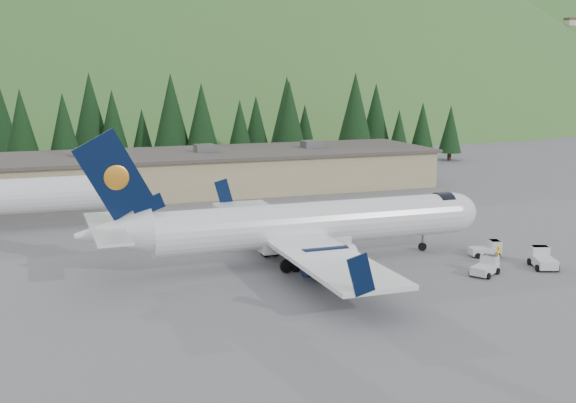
{
  "coord_description": "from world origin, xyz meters",
  "views": [
    {
      "loc": [
        -21.57,
        -53.81,
        15.55
      ],
      "look_at": [
        0.0,
        6.0,
        4.0
      ],
      "focal_mm": 45.0,
      "sensor_mm": 36.0,
      "label": 1
    }
  ],
  "objects_px": {
    "baggage_tug_a": "(486,267)",
    "ramp_worker": "(498,256)",
    "baggage_tug_b": "(488,249)",
    "airliner": "(301,226)",
    "baggage_tug_c": "(542,259)",
    "terminal_building": "(167,173)"
  },
  "relations": [
    {
      "from": "airliner",
      "to": "baggage_tug_c",
      "type": "relative_size",
      "value": 10.49
    },
    {
      "from": "baggage_tug_a",
      "to": "baggage_tug_b",
      "type": "bearing_deg",
      "value": 22.37
    },
    {
      "from": "baggage_tug_c",
      "to": "terminal_building",
      "type": "xyz_separation_m",
      "value": [
        -21.65,
        46.02,
        1.92
      ]
    },
    {
      "from": "airliner",
      "to": "ramp_worker",
      "type": "xyz_separation_m",
      "value": [
        14.52,
        -6.45,
        -2.22
      ]
    },
    {
      "from": "baggage_tug_a",
      "to": "baggage_tug_c",
      "type": "bearing_deg",
      "value": -29.04
    },
    {
      "from": "baggage_tug_b",
      "to": "ramp_worker",
      "type": "distance_m",
      "value": 3.11
    },
    {
      "from": "airliner",
      "to": "ramp_worker",
      "type": "distance_m",
      "value": 16.05
    },
    {
      "from": "baggage_tug_a",
      "to": "ramp_worker",
      "type": "distance_m",
      "value": 2.97
    },
    {
      "from": "baggage_tug_c",
      "to": "ramp_worker",
      "type": "bearing_deg",
      "value": 83.49
    },
    {
      "from": "baggage_tug_b",
      "to": "ramp_worker",
      "type": "xyz_separation_m",
      "value": [
        -1.09,
        -2.9,
        0.23
      ]
    },
    {
      "from": "baggage_tug_b",
      "to": "terminal_building",
      "type": "bearing_deg",
      "value": 127.56
    },
    {
      "from": "baggage_tug_c",
      "to": "terminal_building",
      "type": "bearing_deg",
      "value": 45.38
    },
    {
      "from": "baggage_tug_c",
      "to": "terminal_building",
      "type": "distance_m",
      "value": 50.9
    },
    {
      "from": "terminal_building",
      "to": "ramp_worker",
      "type": "xyz_separation_m",
      "value": [
        18.53,
        -44.45,
        -1.79
      ]
    },
    {
      "from": "airliner",
      "to": "baggage_tug_b",
      "type": "height_order",
      "value": "airliner"
    },
    {
      "from": "baggage_tug_b",
      "to": "baggage_tug_c",
      "type": "bearing_deg",
      "value": -53.19
    },
    {
      "from": "airliner",
      "to": "baggage_tug_a",
      "type": "bearing_deg",
      "value": -34.2
    },
    {
      "from": "baggage_tug_a",
      "to": "ramp_worker",
      "type": "height_order",
      "value": "ramp_worker"
    },
    {
      "from": "baggage_tug_c",
      "to": "ramp_worker",
      "type": "xyz_separation_m",
      "value": [
        -3.13,
        1.57,
        0.13
      ]
    },
    {
      "from": "baggage_tug_b",
      "to": "baggage_tug_c",
      "type": "relative_size",
      "value": 0.84
    },
    {
      "from": "airliner",
      "to": "baggage_tug_a",
      "type": "distance_m",
      "value": 14.91
    },
    {
      "from": "terminal_building",
      "to": "baggage_tug_a",
      "type": "bearing_deg",
      "value": -70.73
    }
  ]
}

